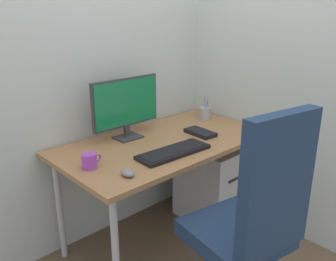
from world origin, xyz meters
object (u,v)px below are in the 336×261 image
office_chair (252,217)px  pen_holder (205,113)px  notebook (200,133)px  monitor (126,105)px  filing_cabinet (212,182)px  keyboard (174,152)px  mouse (128,173)px  coffee_mug (90,161)px

office_chair → pen_holder: size_ratio=6.71×
pen_holder → notebook: pen_holder is taller
monitor → pen_holder: (0.71, -0.07, -0.18)m
notebook → filing_cabinet: bearing=15.8°
keyboard → notebook: 0.39m
filing_cabinet → notebook: notebook is taller
office_chair → filing_cabinet: size_ratio=1.97×
filing_cabinet → mouse: (-0.96, -0.22, 0.47)m
notebook → mouse: bearing=-163.4°
monitor → pen_holder: bearing=-5.5°
office_chair → coffee_mug: (-0.43, 0.77, 0.18)m
notebook → monitor: bearing=148.0°
monitor → pen_holder: 0.74m
pen_holder → coffee_mug: (-1.15, -0.18, -0.01)m
office_chair → notebook: 0.85m
monitor → pen_holder: size_ratio=2.92×
notebook → coffee_mug: 0.85m
monitor → mouse: bearing=-126.7°
pen_holder → notebook: size_ratio=0.79×
pen_holder → coffee_mug: pen_holder is taller
filing_cabinet → coffee_mug: bearing=179.9°
mouse → office_chair: bearing=-56.2°
keyboard → pen_holder: 0.76m
filing_cabinet → pen_holder: bearing=60.3°
keyboard → notebook: size_ratio=2.18×
office_chair → keyboard: 0.63m
office_chair → monitor: office_chair is taller
monitor → notebook: 0.55m
office_chair → filing_cabinet: 1.04m
filing_cabinet → mouse: size_ratio=6.64×
office_chair → keyboard: bearing=85.7°
monitor → keyboard: bearing=-85.2°
office_chair → notebook: office_chair is taller
mouse → notebook: bearing=15.3°
coffee_mug → mouse: bearing=-67.6°
monitor → mouse: size_ratio=5.69×
monitor → keyboard: size_ratio=1.06×
mouse → pen_holder: 1.13m
mouse → keyboard: bearing=10.2°
keyboard → coffee_mug: (-0.48, 0.17, 0.03)m
keyboard → coffee_mug: coffee_mug is taller
notebook → pen_holder: bearing=40.2°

